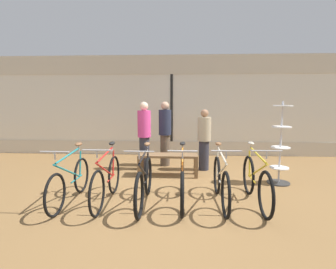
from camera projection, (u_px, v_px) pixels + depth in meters
ground_plane at (163, 194)px, 5.06m from camera, size 24.00×24.00×0.00m
shop_back_wall at (172, 105)px, 8.42m from camera, size 12.00×0.08×3.20m
bicycle_far_left at (70, 181)px, 4.61m from camera, size 0.46×1.75×1.02m
bicycle_left at (107, 180)px, 4.58m from camera, size 0.46×1.75×1.05m
bicycle_center_left at (144, 182)px, 4.51m from camera, size 0.46×1.78×1.05m
bicycle_center_right at (182, 181)px, 4.58m from camera, size 0.46×1.78×1.04m
bicycle_right at (221, 182)px, 4.53m from camera, size 0.46×1.78×1.05m
bicycle_far_right at (256, 182)px, 4.51m from camera, size 0.46×1.81×1.05m
accessory_rack at (280, 150)px, 5.61m from camera, size 0.48×0.48×1.78m
display_bench at (168, 158)px, 6.22m from camera, size 1.40×0.44×0.52m
customer_near_rack at (204, 139)px, 6.69m from camera, size 0.39×0.39×1.56m
customer_by_window at (165, 132)px, 7.13m from camera, size 0.39×0.39×1.75m
customer_mid_floor at (144, 134)px, 6.73m from camera, size 0.48×0.48×1.75m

